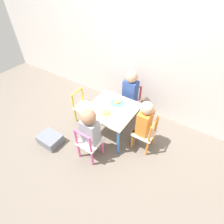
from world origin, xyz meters
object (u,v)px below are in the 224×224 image
Objects in this scene: child_back at (130,91)px; plate_back at (117,102)px; storage_bin at (50,139)px; kids_table at (112,112)px; chair_yellow at (83,107)px; plate_front at (106,113)px; child_front at (90,129)px; chair_red at (131,101)px; chair_orange at (146,134)px; chair_pink at (89,143)px; child_right at (143,122)px.

child_back is 4.17× the size of plate_back.
kids_table is at bearing 46.87° from storage_bin.
storage_bin is at bearing -117.25° from child_back.
chair_yellow is 0.65m from storage_bin.
child_back is (0.02, 0.45, 0.09)m from kids_table.
plate_back and plate_front have the same top height.
plate_front is (0.50, -0.11, 0.21)m from chair_yellow.
child_back is 0.89m from child_front.
chair_red is 0.74m from chair_yellow.
kids_table is at bearing -90.00° from chair_orange.
plate_front is (0.00, 0.38, 0.21)m from chair_pink.
storage_bin is (-1.04, -0.64, -0.37)m from child_right.
plate_back is (-0.50, 0.12, 0.21)m from chair_orange.
chair_pink is at bearing 90.00° from child_front.
plate_front is (-0.50, -0.14, 0.21)m from chair_orange.
chair_yellow is at bearing -132.81° from chair_red.
chair_red is 1.00× the size of chair_yellow.
plate_back is (0.00, 0.13, 0.07)m from kids_table.
chair_orange is 0.71m from child_front.
child_front is (0.50, -0.43, 0.21)m from chair_yellow.
chair_red is at bearing 88.19° from plate_front.
chair_red is 1.31m from storage_bin.
storage_bin is (-0.59, -0.63, -0.32)m from kids_table.
storage_bin is (-0.59, -0.19, -0.39)m from child_front.
chair_red is 0.69m from chair_orange.
chair_yellow is 0.68× the size of child_front.
chair_red is at bearing 86.95° from plate_back.
child_right is at bearing -90.42° from chair_yellow.
chair_yellow reaches higher than kids_table.
chair_red is 0.23m from child_back.
plate_front is 0.61× the size of storage_bin.
kids_table is 1.19× the size of chair_orange.
plate_front is at bearing -90.00° from plate_back.
plate_back reaches higher than storage_bin.
child_front is at bearing -90.00° from chair_pink.
storage_bin is (-1.10, -0.64, -0.18)m from chair_orange.
child_back reaches higher than chair_pink.
chair_orange is 0.65× the size of child_back.
chair_yellow is at bearing -163.72° from plate_back.
chair_orange is 0.20m from child_right.
plate_back is (-0.44, 0.12, 0.02)m from child_right.
chair_red reaches higher than plate_back.
child_back is at bearing -136.89° from child_right.
child_back reaches higher than child_right.
child_front reaches higher than chair_yellow.
child_front is (-0.02, -0.89, -0.02)m from child_back.
chair_orange is 0.56m from plate_front.
chair_orange is 0.56m from plate_back.
plate_back is 1.04m from storage_bin.
child_front is 3.96× the size of plate_back.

